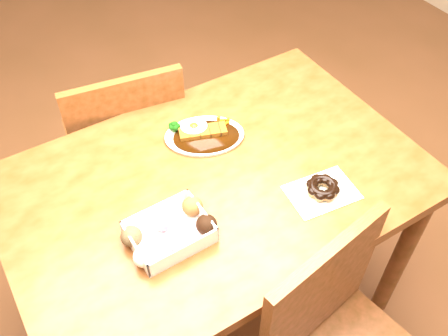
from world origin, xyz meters
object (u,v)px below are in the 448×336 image
chair_far (128,144)px  donut_box (169,231)px  table (216,200)px  pon_de_ring (323,188)px  katsu_curry_plate (203,134)px

chair_far → donut_box: 0.73m
table → pon_de_ring: pon_de_ring is taller
table → donut_box: bearing=-150.9°
chair_far → katsu_curry_plate: size_ratio=3.00×
katsu_curry_plate → donut_box: 0.39m
chair_far → donut_box: size_ratio=3.69×
katsu_curry_plate → pon_de_ring: 0.41m
katsu_curry_plate → pon_de_ring: size_ratio=1.40×
katsu_curry_plate → donut_box: bearing=-132.9°
table → donut_box: (-0.21, -0.11, 0.13)m
table → katsu_curry_plate: 0.21m
chair_far → pon_de_ring: size_ratio=4.21×
donut_box → pon_de_ring: 0.44m
katsu_curry_plate → donut_box: (-0.26, -0.28, 0.02)m
donut_box → pon_de_ring: donut_box is taller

